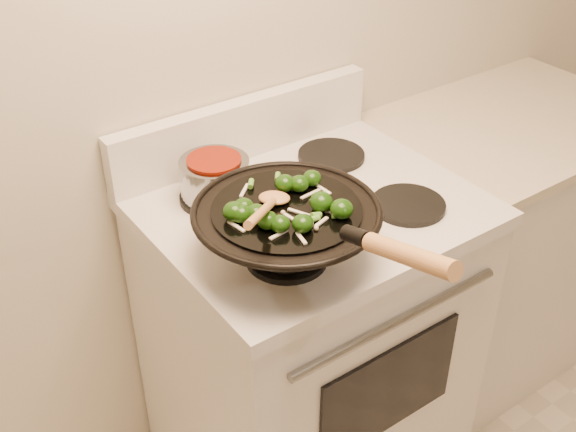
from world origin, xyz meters
TOP-DOWN VIEW (x-y plane):
  - stove at (-0.00, 1.17)m, footprint 0.78×0.67m
  - counter_unit at (0.80, 1.20)m, footprint 0.84×0.62m
  - wok at (-0.18, 1.01)m, footprint 0.40×0.67m
  - stirfry at (-0.20, 1.01)m, footprint 0.25×0.25m
  - wooden_spoon at (-0.25, 1.00)m, footprint 0.24×0.24m
  - saucepan at (-0.18, 1.32)m, footprint 0.17×0.27m

SIDE VIEW (x-z plane):
  - counter_unit at x=0.80m, z-range 0.00..0.91m
  - stove at x=0.00m, z-range -0.07..1.01m
  - saucepan at x=-0.18m, z-range 0.93..1.03m
  - wok at x=-0.18m, z-range 0.87..1.14m
  - stirfry at x=-0.20m, z-range 1.05..1.09m
  - wooden_spoon at x=-0.25m, z-range 1.03..1.16m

